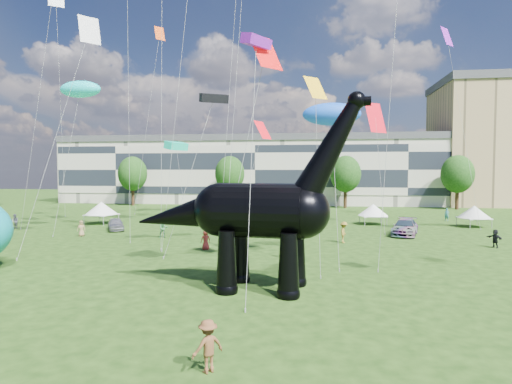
# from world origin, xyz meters

# --- Properties ---
(ground) EXTENTS (220.00, 220.00, 0.00)m
(ground) POSITION_xyz_m (0.00, 0.00, 0.00)
(ground) COLOR #16330C
(ground) RESTS_ON ground
(terrace_row) EXTENTS (78.00, 11.00, 12.00)m
(terrace_row) POSITION_xyz_m (-8.00, 62.00, 6.00)
(terrace_row) COLOR beige
(terrace_row) RESTS_ON ground
(tree_far_left) EXTENTS (5.20, 5.20, 9.44)m
(tree_far_left) POSITION_xyz_m (-30.00, 53.00, 6.29)
(tree_far_left) COLOR #382314
(tree_far_left) RESTS_ON ground
(tree_mid_left) EXTENTS (5.20, 5.20, 9.44)m
(tree_mid_left) POSITION_xyz_m (-12.00, 53.00, 6.29)
(tree_mid_left) COLOR #382314
(tree_mid_left) RESTS_ON ground
(tree_mid_right) EXTENTS (5.20, 5.20, 9.44)m
(tree_mid_right) POSITION_xyz_m (8.00, 53.00, 6.29)
(tree_mid_right) COLOR #382314
(tree_mid_right) RESTS_ON ground
(tree_far_right) EXTENTS (5.20, 5.20, 9.44)m
(tree_far_right) POSITION_xyz_m (26.00, 53.00, 6.29)
(tree_far_right) COLOR #382314
(tree_far_right) RESTS_ON ground
(dinosaur_sculpture) EXTENTS (13.39, 4.06, 10.91)m
(dinosaur_sculpture) POSITION_xyz_m (-0.46, 2.12, 4.12)
(dinosaur_sculpture) COLOR black
(dinosaur_sculpture) RESTS_ON ground
(car_silver) EXTENTS (3.32, 4.21, 1.34)m
(car_silver) POSITION_xyz_m (-18.29, 22.30, 0.67)
(car_silver) COLOR #AEAEB3
(car_silver) RESTS_ON ground
(car_grey) EXTENTS (5.19, 3.11, 1.62)m
(car_grey) POSITION_xyz_m (-2.10, 24.88, 0.81)
(car_grey) COLOR slate
(car_grey) RESTS_ON ground
(car_white) EXTENTS (5.27, 3.22, 1.36)m
(car_white) POSITION_xyz_m (-6.68, 28.02, 0.68)
(car_white) COLOR silver
(car_white) RESTS_ON ground
(car_dark) EXTENTS (3.70, 5.90, 1.59)m
(car_dark) POSITION_xyz_m (11.84, 23.09, 0.80)
(car_dark) COLOR #595960
(car_dark) RESTS_ON ground
(gazebo_near) EXTENTS (3.90, 3.90, 2.44)m
(gazebo_near) POSITION_xyz_m (9.78, 31.26, 1.71)
(gazebo_near) COLOR white
(gazebo_near) RESTS_ON ground
(gazebo_far) EXTENTS (4.29, 4.29, 2.45)m
(gazebo_far) POSITION_xyz_m (20.83, 30.42, 1.72)
(gazebo_far) COLOR silver
(gazebo_far) RESTS_ON ground
(gazebo_left) EXTENTS (4.47, 4.47, 2.65)m
(gazebo_left) POSITION_xyz_m (-22.56, 27.31, 1.86)
(gazebo_left) COLOR white
(gazebo_left) RESTS_ON ground
(visitors) EXTENTS (50.31, 44.84, 1.90)m
(visitors) POSITION_xyz_m (-2.00, 15.21, 0.86)
(visitors) COLOR olive
(visitors) RESTS_ON ground
(kites) EXTENTS (61.52, 44.61, 26.92)m
(kites) POSITION_xyz_m (-1.50, 20.58, 17.90)
(kites) COLOR #FA101C
(kites) RESTS_ON ground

